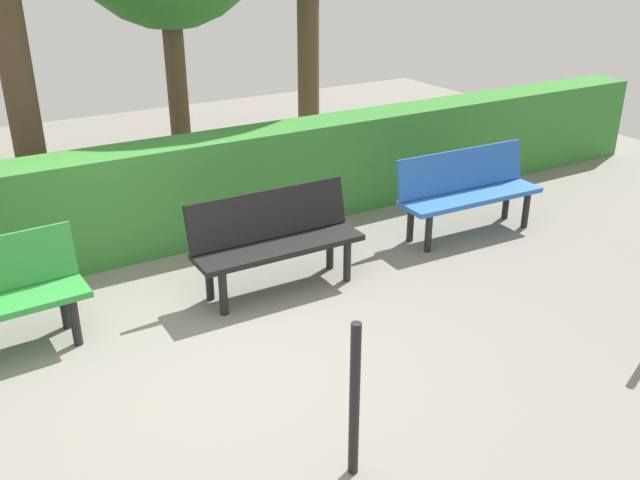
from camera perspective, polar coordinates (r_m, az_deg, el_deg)
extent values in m
plane|color=gray|center=(5.21, -9.58, -9.88)|extent=(16.07, 16.07, 0.00)
cube|color=blue|center=(7.25, 12.41, 3.53)|extent=(1.60, 0.48, 0.05)
cube|color=blue|center=(7.31, 11.60, 5.72)|extent=(1.59, 0.18, 0.42)
cylinder|color=black|center=(7.65, 16.66, 2.38)|extent=(0.07, 0.07, 0.39)
cylinder|color=black|center=(7.84, 15.14, 3.10)|extent=(0.07, 0.07, 0.39)
cylinder|color=black|center=(6.84, 8.95, 0.56)|extent=(0.07, 0.07, 0.39)
cylinder|color=black|center=(7.06, 7.49, 1.40)|extent=(0.07, 0.07, 0.39)
cube|color=black|center=(5.94, -3.37, -0.56)|extent=(1.50, 0.44, 0.05)
cube|color=black|center=(6.00, -4.26, 2.13)|extent=(1.50, 0.15, 0.42)
cylinder|color=black|center=(6.18, 2.26, -1.75)|extent=(0.07, 0.07, 0.39)
cylinder|color=black|center=(6.41, 0.82, -0.75)|extent=(0.07, 0.07, 0.39)
cylinder|color=black|center=(5.69, -8.01, -4.37)|extent=(0.07, 0.07, 0.39)
cylinder|color=black|center=(5.94, -9.14, -3.18)|extent=(0.07, 0.07, 0.39)
cylinder|color=black|center=(5.56, -19.58, -6.41)|extent=(0.07, 0.07, 0.39)
cylinder|color=black|center=(5.82, -20.38, -5.12)|extent=(0.07, 0.07, 0.39)
cube|color=#387F33|center=(7.10, -8.87, 4.31)|extent=(12.07, 0.53, 1.05)
cylinder|color=brown|center=(9.68, -0.98, 16.13)|extent=(0.30, 0.30, 3.13)
cylinder|color=brown|center=(9.05, -11.74, 12.47)|extent=(0.25, 0.25, 2.30)
cylinder|color=brown|center=(7.79, -23.63, 11.59)|extent=(0.32, 0.32, 2.94)
cylinder|color=black|center=(3.93, 2.87, -13.16)|extent=(0.06, 0.06, 1.00)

